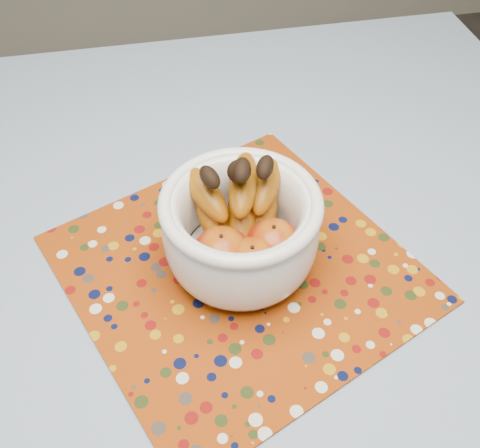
{
  "coord_description": "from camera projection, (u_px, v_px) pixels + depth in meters",
  "views": [
    {
      "loc": [
        -0.07,
        -0.46,
        1.38
      ],
      "look_at": [
        0.03,
        0.03,
        0.84
      ],
      "focal_mm": 42.0,
      "sensor_mm": 36.0,
      "label": 1
    }
  ],
  "objects": [
    {
      "name": "table",
      "position": [
        222.0,
        317.0,
        0.83
      ],
      "size": [
        1.2,
        1.2,
        0.75
      ],
      "color": "brown",
      "rests_on": "ground"
    },
    {
      "name": "tablecloth",
      "position": [
        221.0,
        284.0,
        0.77
      ],
      "size": [
        1.32,
        1.32,
        0.01
      ],
      "primitive_type": "cube",
      "color": "slate",
      "rests_on": "table"
    },
    {
      "name": "placemat",
      "position": [
        238.0,
        268.0,
        0.78
      ],
      "size": [
        0.57,
        0.57,
        0.0
      ],
      "primitive_type": "cube",
      "rotation": [
        0.0,
        0.0,
        0.4
      ],
      "color": "#853007",
      "rests_on": "tablecloth"
    },
    {
      "name": "fruit_bowl",
      "position": [
        241.0,
        223.0,
        0.74
      ],
      "size": [
        0.21,
        0.21,
        0.17
      ],
      "color": "white",
      "rests_on": "placemat"
    }
  ]
}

